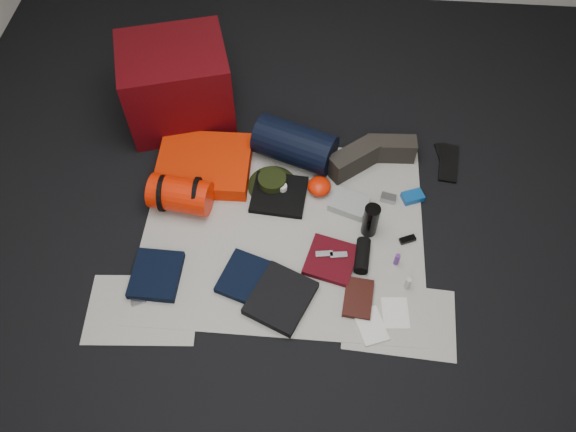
# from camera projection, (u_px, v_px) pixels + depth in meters

# --- Properties ---
(floor) EXTENTS (4.50, 4.50, 0.02)m
(floor) POSITION_uv_depth(u_px,v_px,m) (283.00, 232.00, 3.24)
(floor) COLOR black
(floor) RESTS_ON ground
(newspaper_mat) EXTENTS (1.60, 1.30, 0.01)m
(newspaper_mat) POSITION_uv_depth(u_px,v_px,m) (283.00, 230.00, 3.23)
(newspaper_mat) COLOR beige
(newspaper_mat) RESTS_ON floor
(newspaper_sheet_front_left) EXTENTS (0.61, 0.44, 0.00)m
(newspaper_sheet_front_left) POSITION_uv_depth(u_px,v_px,m) (143.00, 309.00, 2.96)
(newspaper_sheet_front_left) COLOR beige
(newspaper_sheet_front_left) RESTS_ON floor
(newspaper_sheet_front_right) EXTENTS (0.60, 0.43, 0.00)m
(newspaper_sheet_front_right) POSITION_uv_depth(u_px,v_px,m) (399.00, 319.00, 2.93)
(newspaper_sheet_front_right) COLOR beige
(newspaper_sheet_front_right) RESTS_ON floor
(red_cabinet) EXTENTS (0.77, 0.70, 0.54)m
(red_cabinet) POSITION_uv_depth(u_px,v_px,m) (177.00, 85.00, 3.52)
(red_cabinet) COLOR #4A0509
(red_cabinet) RESTS_ON floor
(sleeping_pad) EXTENTS (0.57, 0.47, 0.10)m
(sleeping_pad) POSITION_uv_depth(u_px,v_px,m) (204.00, 165.00, 3.43)
(sleeping_pad) COLOR red
(sleeping_pad) RESTS_ON newspaper_mat
(stuff_sack) EXTENTS (0.37, 0.25, 0.21)m
(stuff_sack) POSITION_uv_depth(u_px,v_px,m) (180.00, 195.00, 3.24)
(stuff_sack) COLOR red
(stuff_sack) RESTS_ON newspaper_mat
(sack_strap_left) EXTENTS (0.02, 0.22, 0.22)m
(sack_strap_left) POSITION_uv_depth(u_px,v_px,m) (163.00, 193.00, 3.24)
(sack_strap_left) COLOR black
(sack_strap_left) RESTS_ON newspaper_mat
(sack_strap_right) EXTENTS (0.02, 0.22, 0.22)m
(sack_strap_right) POSITION_uv_depth(u_px,v_px,m) (197.00, 195.00, 3.23)
(sack_strap_right) COLOR black
(sack_strap_right) RESTS_ON newspaper_mat
(navy_duffel) EXTENTS (0.54, 0.40, 0.25)m
(navy_duffel) POSITION_uv_depth(u_px,v_px,m) (295.00, 144.00, 3.42)
(navy_duffel) COLOR black
(navy_duffel) RESTS_ON newspaper_mat
(boonie_brim) EXTENTS (0.40, 0.40, 0.01)m
(boonie_brim) POSITION_uv_depth(u_px,v_px,m) (272.00, 186.00, 3.40)
(boonie_brim) COLOR black
(boonie_brim) RESTS_ON newspaper_mat
(boonie_crown) EXTENTS (0.17, 0.17, 0.08)m
(boonie_crown) POSITION_uv_depth(u_px,v_px,m) (272.00, 181.00, 3.37)
(boonie_crown) COLOR black
(boonie_crown) RESTS_ON boonie_brim
(hiking_boot_left) EXTENTS (0.33, 0.30, 0.16)m
(hiking_boot_left) POSITION_uv_depth(u_px,v_px,m) (353.00, 160.00, 3.42)
(hiking_boot_left) COLOR #292520
(hiking_boot_left) RESTS_ON newspaper_mat
(hiking_boot_right) EXTENTS (0.31, 0.13, 0.15)m
(hiking_boot_right) POSITION_uv_depth(u_px,v_px,m) (391.00, 149.00, 3.47)
(hiking_boot_right) COLOR #292520
(hiking_boot_right) RESTS_ON newspaper_mat
(flip_flop_left) EXTENTS (0.13, 0.24, 0.01)m
(flip_flop_left) POSITION_uv_depth(u_px,v_px,m) (445.00, 158.00, 3.53)
(flip_flop_left) COLOR black
(flip_flop_left) RESTS_ON floor
(flip_flop_right) EXTENTS (0.15, 0.31, 0.02)m
(flip_flop_right) POSITION_uv_depth(u_px,v_px,m) (448.00, 163.00, 3.50)
(flip_flop_right) COLOR black
(flip_flop_right) RESTS_ON floor
(trousers_navy_a) EXTENTS (0.26, 0.30, 0.05)m
(trousers_navy_a) POSITION_uv_depth(u_px,v_px,m) (156.00, 275.00, 3.04)
(trousers_navy_a) COLOR black
(trousers_navy_a) RESTS_ON newspaper_mat
(trousers_navy_b) EXTENTS (0.31, 0.34, 0.04)m
(trousers_navy_b) POSITION_uv_depth(u_px,v_px,m) (245.00, 277.00, 3.04)
(trousers_navy_b) COLOR black
(trousers_navy_b) RESTS_ON newspaper_mat
(trousers_charcoal) EXTENTS (0.40, 0.42, 0.05)m
(trousers_charcoal) POSITION_uv_depth(u_px,v_px,m) (281.00, 298.00, 2.96)
(trousers_charcoal) COLOR black
(trousers_charcoal) RESTS_ON newspaper_mat
(black_tshirt) EXTENTS (0.34, 0.32, 0.03)m
(black_tshirt) POSITION_uv_depth(u_px,v_px,m) (279.00, 195.00, 3.35)
(black_tshirt) COLOR black
(black_tshirt) RESTS_ON newspaper_mat
(red_shirt) EXTENTS (0.32, 0.32, 0.03)m
(red_shirt) POSITION_uv_depth(u_px,v_px,m) (331.00, 260.00, 3.10)
(red_shirt) COLOR #48070F
(red_shirt) RESTS_ON newspaper_mat
(orange_stuff_sack) EXTENTS (0.16, 0.16, 0.09)m
(orange_stuff_sack) POSITION_uv_depth(u_px,v_px,m) (319.00, 186.00, 3.35)
(orange_stuff_sack) COLOR red
(orange_stuff_sack) RESTS_ON newspaper_mat
(first_aid_pouch) EXTENTS (0.25, 0.22, 0.05)m
(first_aid_pouch) POSITION_uv_depth(u_px,v_px,m) (349.00, 204.00, 3.30)
(first_aid_pouch) COLOR gray
(first_aid_pouch) RESTS_ON newspaper_mat
(water_bottle) EXTENTS (0.11, 0.11, 0.22)m
(water_bottle) POSITION_uv_depth(u_px,v_px,m) (371.00, 220.00, 3.13)
(water_bottle) COLOR black
(water_bottle) RESTS_ON newspaper_mat
(speaker) EXTENTS (0.10, 0.21, 0.08)m
(speaker) POSITION_uv_depth(u_px,v_px,m) (362.00, 256.00, 3.09)
(speaker) COLOR black
(speaker) RESTS_ON newspaper_mat
(compact_camera) EXTENTS (0.10, 0.07, 0.04)m
(compact_camera) POSITION_uv_depth(u_px,v_px,m) (388.00, 198.00, 3.33)
(compact_camera) COLOR #A6A6AB
(compact_camera) RESTS_ON newspaper_mat
(cyan_case) EXTENTS (0.14, 0.12, 0.04)m
(cyan_case) POSITION_uv_depth(u_px,v_px,m) (413.00, 197.00, 3.34)
(cyan_case) COLOR navy
(cyan_case) RESTS_ON newspaper_mat
(toiletry_purple) EXTENTS (0.03, 0.03, 0.08)m
(toiletry_purple) POSITION_uv_depth(u_px,v_px,m) (397.00, 259.00, 3.07)
(toiletry_purple) COLOR #57277D
(toiletry_purple) RESTS_ON newspaper_mat
(toiletry_clear) EXTENTS (0.03, 0.03, 0.09)m
(toiletry_clear) POSITION_uv_depth(u_px,v_px,m) (408.00, 283.00, 2.99)
(toiletry_clear) COLOR #AAAFAA
(toiletry_clear) RESTS_ON newspaper_mat
(paperback_book) EXTENTS (0.17, 0.24, 0.03)m
(paperback_book) POSITION_uv_depth(u_px,v_px,m) (358.00, 298.00, 2.97)
(paperback_book) COLOR black
(paperback_book) RESTS_ON newspaper_mat
(map_booklet) EXTENTS (0.20, 0.23, 0.01)m
(map_booklet) POSITION_uv_depth(u_px,v_px,m) (371.00, 326.00, 2.90)
(map_booklet) COLOR silver
(map_booklet) RESTS_ON newspaper_mat
(map_printout) EXTENTS (0.15, 0.19, 0.01)m
(map_printout) POSITION_uv_depth(u_px,v_px,m) (395.00, 313.00, 2.94)
(map_printout) COLOR silver
(map_printout) RESTS_ON newspaper_mat
(sunglasses) EXTENTS (0.10, 0.07, 0.02)m
(sunglasses) POSITION_uv_depth(u_px,v_px,m) (407.00, 240.00, 3.18)
(sunglasses) COLOR black
(sunglasses) RESTS_ON newspaper_mat
(key_cluster) EXTENTS (0.10, 0.10, 0.01)m
(key_cluster) POSITION_uv_depth(u_px,v_px,m) (138.00, 298.00, 2.98)
(key_cluster) COLOR #A6A6AB
(key_cluster) RESTS_ON newspaper_mat
(tape_roll) EXTENTS (0.05, 0.05, 0.04)m
(tape_roll) POSITION_uv_depth(u_px,v_px,m) (283.00, 187.00, 3.34)
(tape_roll) COLOR silver
(tape_roll) RESTS_ON black_tshirt
(energy_bar_a) EXTENTS (0.10, 0.05, 0.01)m
(energy_bar_a) POSITION_uv_depth(u_px,v_px,m) (324.00, 254.00, 3.09)
(energy_bar_a) COLOR #A6A6AB
(energy_bar_a) RESTS_ON red_shirt
(energy_bar_b) EXTENTS (0.10, 0.05, 0.01)m
(energy_bar_b) POSITION_uv_depth(u_px,v_px,m) (339.00, 255.00, 3.09)
(energy_bar_b) COLOR #A6A6AB
(energy_bar_b) RESTS_ON red_shirt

